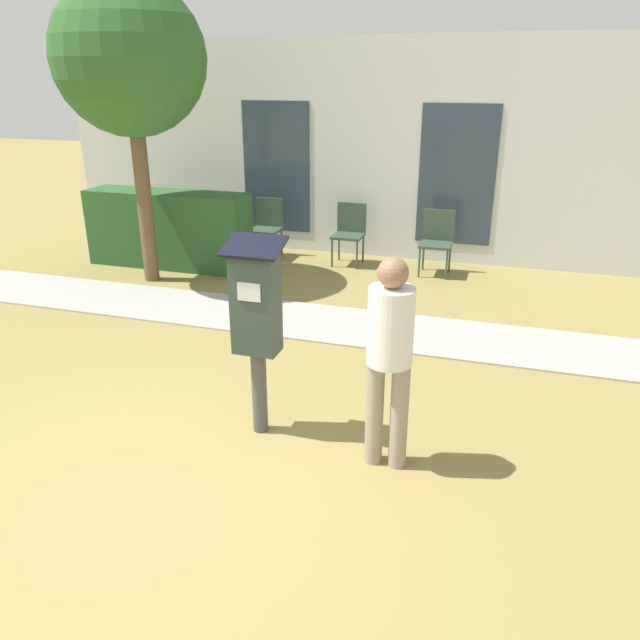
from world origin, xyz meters
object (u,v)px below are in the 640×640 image
object	(u,v)px
person_standing	(390,349)
outdoor_chair_left	(267,223)
outdoor_chair_right	(437,237)
parking_meter	(256,313)
outdoor_chair_middle	(350,229)

from	to	relation	value
person_standing	outdoor_chair_left	distance (m)	5.76
person_standing	outdoor_chair_right	xyz separation A→B (m)	(-0.29, 4.85, -0.40)
outdoor_chair_left	person_standing	bearing A→B (deg)	-47.88
parking_meter	outdoor_chair_right	size ratio (longest dim) A/B	1.77
outdoor_chair_middle	outdoor_chair_right	distance (m)	1.32
person_standing	outdoor_chair_right	distance (m)	4.88
person_standing	outdoor_chair_right	size ratio (longest dim) A/B	1.76
person_standing	outdoor_chair_left	size ratio (longest dim) A/B	1.76
parking_meter	outdoor_chair_left	xyz separation A→B (m)	(-1.85, 4.80, -0.49)
parking_meter	outdoor_chair_right	xyz separation A→B (m)	(0.77, 4.70, -0.49)
outdoor_chair_left	outdoor_chair_right	world-z (taller)	same
outdoor_chair_left	outdoor_chair_middle	world-z (taller)	same
parking_meter	outdoor_chair_right	world-z (taller)	parking_meter
parking_meter	outdoor_chair_middle	xyz separation A→B (m)	(-0.54, 4.82, -0.49)
outdoor_chair_left	outdoor_chair_middle	size ratio (longest dim) A/B	1.00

